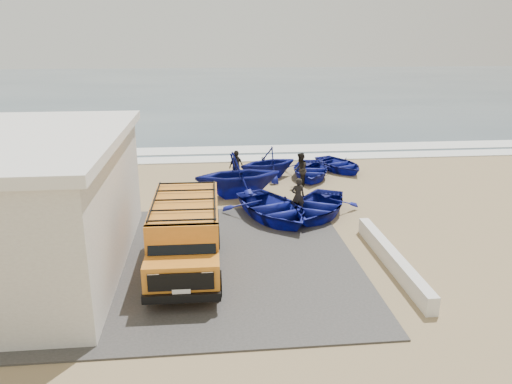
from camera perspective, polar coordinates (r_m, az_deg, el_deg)
name	(u,v)px	position (r m, az deg, el deg)	size (l,w,h in m)	color
ground	(230,237)	(18.41, -2.95, -5.15)	(160.00, 160.00, 0.00)	#9B825A
slab	(172,262)	(16.60, -9.56, -7.93)	(12.00, 10.00, 0.05)	#413F3C
ocean	(210,87)	(73.32, -5.29, 11.87)	(180.00, 88.00, 0.01)	#385166
surf_line	(220,159)	(29.83, -4.16, 3.77)	(180.00, 1.60, 0.06)	white
surf_wash	(219,150)	(32.26, -4.30, 4.80)	(180.00, 2.20, 0.04)	white
parapet	(392,259)	(16.58, 15.28, -7.40)	(0.35, 6.00, 0.55)	silver
van	(185,233)	(15.69, -8.07, -4.66)	(2.19, 5.28, 2.25)	orange
boat_near_left	(273,208)	(19.99, 1.91, -1.86)	(3.17, 4.44, 0.92)	navy
boat_near_right	(318,206)	(20.54, 7.07, -1.58)	(2.88, 4.03, 0.84)	navy
boat_mid_left	(238,175)	(22.66, -2.06, 2.01)	(3.40, 3.94, 2.07)	navy
boat_mid_right	(310,170)	(25.98, 6.19, 2.48)	(2.75, 3.85, 0.80)	navy
boat_far_left	(268,163)	(25.67, 1.37, 3.37)	(2.69, 3.12, 1.64)	navy
boat_far_right	(339,164)	(27.57, 9.49, 3.13)	(2.48, 3.47, 0.72)	navy
fisherman_front	(298,196)	(20.46, 4.81, -0.50)	(0.57, 0.37, 1.56)	black
fisherman_middle	(300,170)	(24.37, 5.08, 2.56)	(0.81, 0.63, 1.66)	black
fisherman_back	(236,166)	(25.07, -2.30, 2.97)	(0.94, 0.39, 1.61)	black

